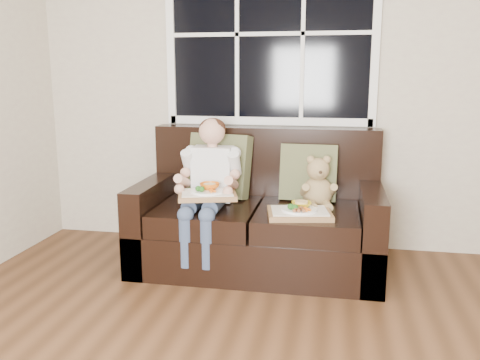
% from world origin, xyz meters
% --- Properties ---
extents(window_back, '(1.62, 0.04, 1.37)m').
position_xyz_m(window_back, '(-0.41, 2.48, 1.65)').
color(window_back, black).
rests_on(window_back, room_walls).
extents(loveseat, '(1.70, 0.92, 0.96)m').
position_xyz_m(loveseat, '(-0.41, 2.02, 0.31)').
color(loveseat, black).
rests_on(loveseat, ground).
extents(pillow_left, '(0.50, 0.32, 0.48)m').
position_xyz_m(pillow_left, '(-0.73, 2.17, 0.68)').
color(pillow_left, '#5E623D').
rests_on(pillow_left, loveseat).
extents(pillow_right, '(0.41, 0.20, 0.42)m').
position_xyz_m(pillow_right, '(-0.07, 2.17, 0.65)').
color(pillow_right, '#5E623D').
rests_on(pillow_right, loveseat).
extents(child, '(0.41, 0.60, 0.93)m').
position_xyz_m(child, '(-0.74, 1.89, 0.66)').
color(child, silver).
rests_on(child, loveseat).
extents(teddy_bear, '(0.24, 0.29, 0.37)m').
position_xyz_m(teddy_bear, '(0.00, 2.01, 0.60)').
color(teddy_bear, tan).
rests_on(teddy_bear, loveseat).
extents(tray_left, '(0.45, 0.38, 0.09)m').
position_xyz_m(tray_left, '(-0.72, 1.73, 0.58)').
color(tray_left, '#966943').
rests_on(tray_left, child).
extents(tray_right, '(0.45, 0.38, 0.09)m').
position_xyz_m(tray_right, '(-0.10, 1.73, 0.48)').
color(tray_right, '#966943').
rests_on(tray_right, loveseat).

